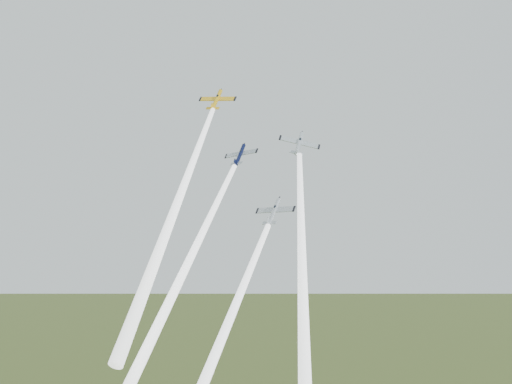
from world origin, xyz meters
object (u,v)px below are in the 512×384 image
Objects in this scene: plane_silver_right at (299,143)px; plane_silver_low at (274,211)px; plane_yellow at (217,100)px; plane_navy at (240,155)px.

plane_silver_right is 1.08× the size of plane_silver_low.
plane_silver_right is at bearing 95.34° from plane_silver_low.
plane_silver_right is at bearing -17.01° from plane_yellow.
plane_navy is 19.83m from plane_silver_low.
plane_yellow is 1.10× the size of plane_silver_low.
plane_yellow is 15.33m from plane_navy.
plane_navy is 0.98× the size of plane_silver_low.
plane_yellow is 22.24m from plane_silver_right.
plane_navy is at bearing 141.29° from plane_silver_low.
plane_silver_right reaches higher than plane_silver_low.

